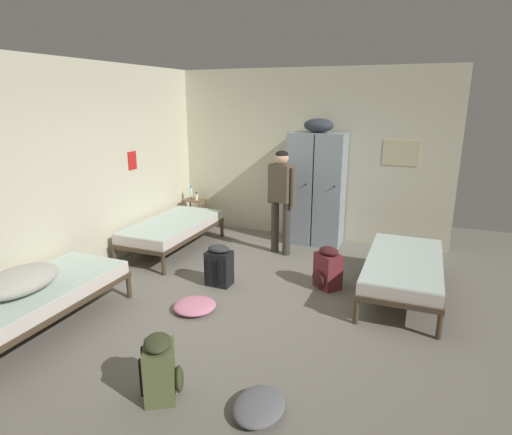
{
  "coord_description": "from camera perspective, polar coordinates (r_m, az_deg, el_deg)",
  "views": [
    {
      "loc": [
        1.88,
        -4.46,
        2.39
      ],
      "look_at": [
        0.0,
        0.26,
        0.95
      ],
      "focal_mm": 29.81,
      "sensor_mm": 36.0,
      "label": 1
    }
  ],
  "objects": [
    {
      "name": "clothes_pile_grey",
      "position": [
        3.64,
        0.39,
        -24.0
      ],
      "size": [
        0.4,
        0.5,
        0.12
      ],
      "color": "slate",
      "rests_on": "ground_plane"
    },
    {
      "name": "room_backdrop",
      "position": [
        6.57,
        -6.75,
        7.35
      ],
      "size": [
        4.76,
        5.24,
        2.87
      ],
      "color": "beige",
      "rests_on": "ground_plane"
    },
    {
      "name": "lotion_bottle",
      "position": [
        7.87,
        -7.98,
        2.78
      ],
      "size": [
        0.05,
        0.05,
        0.15
      ],
      "color": "white",
      "rests_on": "shelf_unit"
    },
    {
      "name": "backpack_maroon",
      "position": [
        5.59,
        9.55,
        -6.79
      ],
      "size": [
        0.41,
        0.42,
        0.55
      ],
      "color": "maroon",
      "rests_on": "ground_plane"
    },
    {
      "name": "water_bottle",
      "position": [
        7.99,
        -8.72,
        3.29
      ],
      "size": [
        0.06,
        0.06,
        0.24
      ],
      "color": "silver",
      "rests_on": "shelf_unit"
    },
    {
      "name": "ground_plane",
      "position": [
        5.39,
        -1.04,
        -10.47
      ],
      "size": [
        8.29,
        8.29,
        0.0
      ],
      "primitive_type": "plane",
      "color": "slate"
    },
    {
      "name": "bed_left_rear",
      "position": [
        6.93,
        -11.11,
        -1.32
      ],
      "size": [
        0.9,
        1.9,
        0.49
      ],
      "color": "#473828",
      "rests_on": "ground_plane"
    },
    {
      "name": "clothes_pile_pink",
      "position": [
        5.09,
        -8.22,
        -11.65
      ],
      "size": [
        0.49,
        0.5,
        0.11
      ],
      "color": "pink",
      "rests_on": "ground_plane"
    },
    {
      "name": "backpack_black",
      "position": [
        5.62,
        -4.92,
        -6.48
      ],
      "size": [
        0.32,
        0.34,
        0.55
      ],
      "color": "black",
      "rests_on": "ground_plane"
    },
    {
      "name": "bedding_heap",
      "position": [
        4.94,
        -29.12,
        -7.42
      ],
      "size": [
        0.57,
        0.84,
        0.24
      ],
      "color": "#B7B2A8",
      "rests_on": "bed_left_front"
    },
    {
      "name": "shelf_unit",
      "position": [
        8.01,
        -8.2,
        0.87
      ],
      "size": [
        0.38,
        0.3,
        0.57
      ],
      "color": "brown",
      "rests_on": "ground_plane"
    },
    {
      "name": "person_traveler",
      "position": [
        6.53,
        3.41,
        3.33
      ],
      "size": [
        0.49,
        0.31,
        1.62
      ],
      "color": "#3D3833",
      "rests_on": "ground_plane"
    },
    {
      "name": "backpack_olive",
      "position": [
        3.75,
        -12.67,
        -19.18
      ],
      "size": [
        0.41,
        0.4,
        0.55
      ],
      "color": "#566038",
      "rests_on": "ground_plane"
    },
    {
      "name": "bed_left_front",
      "position": [
        5.1,
        -27.1,
        -9.19
      ],
      "size": [
        0.9,
        1.9,
        0.49
      ],
      "color": "#473828",
      "rests_on": "ground_plane"
    },
    {
      "name": "locker_bank",
      "position": [
        7.1,
        8.1,
        4.13
      ],
      "size": [
        0.9,
        0.55,
        2.07
      ],
      "color": "#8C99A3",
      "rests_on": "ground_plane"
    },
    {
      "name": "bed_right",
      "position": [
        5.57,
        19.2,
        -6.24
      ],
      "size": [
        0.9,
        1.9,
        0.49
      ],
      "color": "#473828",
      "rests_on": "ground_plane"
    }
  ]
}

